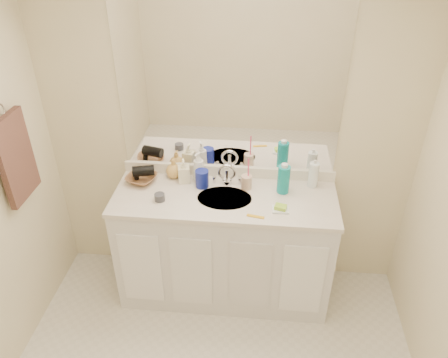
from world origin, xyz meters
The scene contains 22 objects.
wall_back centered at (0.00, 1.30, 1.20)m, with size 2.60×0.02×2.40m, color beige.
vanity_cabinet centered at (0.00, 1.02, 0.42)m, with size 1.50×0.55×0.85m, color silver.
countertop centered at (0.00, 1.02, 0.86)m, with size 1.52×0.57×0.03m, color silver.
backsplash centered at (0.00, 1.29, 0.92)m, with size 1.52×0.03×0.08m, color white.
sink_basin centered at (0.00, 1.00, 0.87)m, with size 0.37×0.37×0.02m, color beige.
faucet centered at (0.00, 1.18, 0.94)m, with size 0.02×0.02×0.11m, color silver.
mirror centered at (0.00, 1.29, 1.56)m, with size 1.48×0.01×1.20m, color white.
blue_mug centered at (-0.17, 1.13, 0.94)m, with size 0.09×0.09×0.13m, color navy.
tan_cup centered at (0.14, 1.14, 0.93)m, with size 0.07×0.07×0.10m, color beige.
toothbrush centered at (0.15, 1.14, 1.03)m, with size 0.01×0.01×0.19m, color #FC4276.
mouthwash_bottle centered at (0.39, 1.12, 0.98)m, with size 0.08×0.08×0.20m, color #0C8D94.
clear_pump_bottle centered at (0.60, 1.21, 0.97)m, with size 0.07×0.07×0.18m, color white.
soap_dish centered at (0.37, 0.90, 0.89)m, with size 0.11×0.08×0.01m, color white.
green_soap centered at (0.37, 0.90, 0.90)m, with size 0.07×0.05×0.03m, color #A4DB35.
orange_comb centered at (0.22, 0.82, 0.88)m, with size 0.11×0.02×0.00m, color gold.
dark_jar centered at (-0.43, 0.93, 0.90)m, with size 0.07×0.07×0.05m, color #3C3D44.
soap_bottle_white centered at (-0.20, 1.21, 0.99)m, with size 0.08×0.08×0.22m, color white.
soap_bottle_cream centered at (-0.30, 1.18, 0.97)m, with size 0.08×0.08×0.18m, color #F0ECC4.
soap_bottle_yellow centered at (-0.39, 1.23, 0.95)m, with size 0.11×0.11×0.14m, color tan.
wicker_basket centered at (-0.61, 1.15, 0.91)m, with size 0.21×0.21×0.05m, color brown.
hair_dryer centered at (-0.59, 1.15, 0.97)m, with size 0.08×0.08×0.15m, color black.
hand_towel centered at (-1.25, 0.77, 1.25)m, with size 0.04×0.32×0.55m, color #35211C.
Camera 1 is at (0.23, -1.38, 2.57)m, focal length 35.00 mm.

